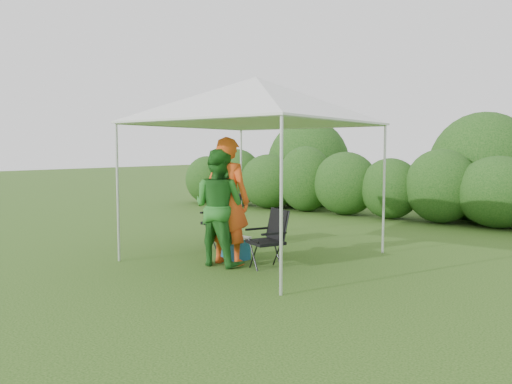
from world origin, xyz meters
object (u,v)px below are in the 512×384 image
Objects in this scene: canopy at (256,101)px; chair_right at (270,235)px; chair_left at (224,216)px; cooler at (235,248)px; man at (228,201)px; woman at (219,207)px.

chair_right is at bearing -36.07° from canopy.
chair_left is at bearing 177.42° from chair_right.
cooler is (0.85, -0.73, -0.35)m from chair_left.
man is 0.17m from woman.
canopy reaches higher than chair_right.
chair_right is 0.90× the size of chair_left.
cooler is at bearing -34.91° from chair_left.
canopy is at bearing 70.94° from cooler.
man reaches higher than chair_right.
chair_left is (-1.60, 0.83, 0.05)m from chair_right.
man is 4.10× the size of cooler.
chair_left is at bearing 158.40° from canopy.
cooler is (-0.04, 0.42, -0.68)m from woman.
canopy is 6.72× the size of cooler.
man is 0.83m from cooler.
man is (0.96, -1.02, 0.41)m from chair_left.
cooler is (-0.11, 0.29, -0.76)m from man.
canopy is 1.77m from woman.
man is at bearing -138.24° from chair_right.
canopy is 3.30× the size of chair_left.
chair_left is 2.04× the size of cooler.
man is at bearing -62.14° from cooler.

